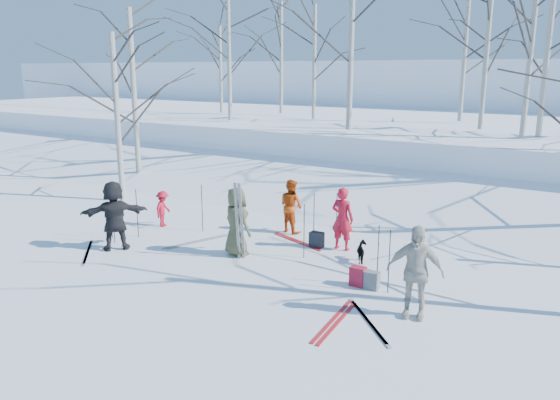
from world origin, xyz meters
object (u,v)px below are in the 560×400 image
Objects in this scene: skier_redor_behind at (291,206)px; skier_cream_east at (415,272)px; backpack_red at (358,276)px; skier_red_seated at (163,209)px; skier_red_north at (342,219)px; backpack_dark at (317,240)px; dog at (363,252)px; skier_olive_center at (237,222)px; skier_grey_west at (114,215)px; backpack_grey at (372,280)px.

skier_cream_east is (4.77, -3.35, 0.13)m from skier_redor_behind.
skier_red_seated is at bearing 171.56° from backpack_red.
skier_redor_behind reaches higher than backpack_red.
backpack_dark is at bearing 18.22° from skier_red_north.
dog is (0.85, -0.58, -0.56)m from skier_red_north.
skier_olive_center is 3.13m from skier_grey_west.
skier_red_seated reaches higher than backpack_grey.
backpack_dark is at bearing 129.79° from skier_cream_east.
skier_red_seated is 2.62× the size of backpack_dark.
skier_cream_east is at bearing 99.24° from dog.
skier_cream_east is at bearing -27.80° from backpack_red.
skier_olive_center is 3.73m from backpack_grey.
skier_red_north is at bearing 125.12° from backpack_red.
skier_red_seated is 8.37m from skier_cream_east.
skier_redor_behind is at bearing -82.58° from skier_red_seated.
skier_redor_behind is at bearing -56.97° from dog.
skier_cream_east is 7.67m from skier_grey_west.
skier_cream_east is at bearing -175.07° from skier_olive_center.
skier_redor_behind is 0.84× the size of skier_grey_west.
skier_redor_behind is 3.75× the size of backpack_dark.
skier_red_north is 0.92× the size of skier_cream_east.
backpack_grey is (7.00, -0.99, -0.33)m from skier_red_seated.
skier_grey_west is (0.51, -2.16, 0.37)m from skier_red_seated.
skier_redor_behind is at bearing 141.97° from backpack_red.
skier_olive_center is at bearing 177.29° from backpack_grey.
skier_cream_east reaches higher than dog.
skier_grey_west is (-2.89, -3.74, 0.14)m from skier_redor_behind.
skier_grey_west is at bearing 168.87° from skier_cream_east.
backpack_grey is 2.92m from backpack_dark.
skier_cream_east is 3.04× the size of dog.
skier_red_north reaches higher than dog.
skier_redor_behind is at bearing -18.03° from skier_red_north.
skier_cream_east reaches higher than skier_olive_center.
skier_cream_east is 4.63× the size of backpack_grey.
dog is at bearing -14.36° from backpack_dark.
skier_red_seated reaches higher than dog.
backpack_red reaches higher than backpack_grey.
backpack_grey is at bearing -37.25° from backpack_dark.
skier_cream_east is at bearing 135.50° from skier_red_north.
backpack_red is (-1.48, 0.78, -0.67)m from skier_cream_east.
backpack_red is (6.68, -0.99, -0.31)m from skier_red_seated.
skier_olive_center reaches higher than backpack_grey.
skier_red_seated is at bearing -170.60° from backpack_dark.
skier_red_north reaches higher than backpack_dark.
skier_grey_west is at bearing -169.25° from backpack_red.
dog is at bearing -103.74° from skier_red_seated.
skier_grey_west is at bearing 32.67° from skier_red_north.
skier_olive_center reaches higher than backpack_red.
skier_red_seated is 1.81× the size of dog.
backpack_red is at bearing 77.57° from dog.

